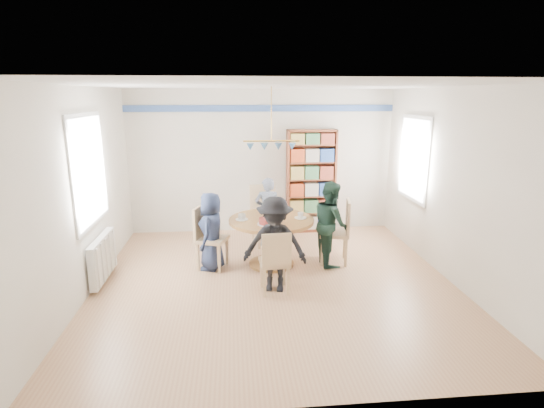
{
  "coord_description": "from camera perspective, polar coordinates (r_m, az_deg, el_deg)",
  "views": [
    {
      "loc": [
        -0.56,
        -5.53,
        2.57
      ],
      "look_at": [
        0.0,
        0.4,
        1.05
      ],
      "focal_mm": 28.0,
      "sensor_mm": 36.0,
      "label": 1
    }
  ],
  "objects": [
    {
      "name": "dining_table",
      "position": [
        6.53,
        -0.08,
        -3.63
      ],
      "size": [
        1.3,
        1.3,
        0.75
      ],
      "color": "brown",
      "rests_on": "ground"
    },
    {
      "name": "room_shell",
      "position": [
        6.46,
        -2.7,
        6.11
      ],
      "size": [
        5.0,
        5.0,
        5.0
      ],
      "color": "white",
      "rests_on": "ground"
    },
    {
      "name": "person_far",
      "position": [
        7.38,
        -0.57,
        -1.07
      ],
      "size": [
        0.47,
        0.34,
        1.22
      ],
      "primitive_type": "imported",
      "rotation": [
        0.0,
        0.0,
        3.04
      ],
      "color": "gray",
      "rests_on": "ground"
    },
    {
      "name": "person_near",
      "position": [
        5.66,
        0.38,
        -5.49
      ],
      "size": [
        0.92,
        0.65,
        1.3
      ],
      "primitive_type": "imported",
      "rotation": [
        0.0,
        0.0,
        -0.21
      ],
      "color": "black",
      "rests_on": "ground"
    },
    {
      "name": "chair_far",
      "position": [
        7.52,
        -1.01,
        -1.05
      ],
      "size": [
        0.56,
        0.56,
        1.05
      ],
      "color": "#D7B484",
      "rests_on": "ground"
    },
    {
      "name": "ground",
      "position": [
        6.12,
        0.36,
        -10.51
      ],
      "size": [
        5.0,
        5.0,
        0.0
      ],
      "primitive_type": "plane",
      "color": "tan"
    },
    {
      "name": "chair_near",
      "position": [
        5.62,
        0.45,
        -7.49
      ],
      "size": [
        0.41,
        0.41,
        0.87
      ],
      "color": "#D7B484",
      "rests_on": "ground"
    },
    {
      "name": "chair_right",
      "position": [
        6.73,
        9.1,
        -3.28
      ],
      "size": [
        0.53,
        0.53,
        1.01
      ],
      "color": "#D7B484",
      "rests_on": "ground"
    },
    {
      "name": "radiator",
      "position": [
        6.5,
        -21.78,
        -6.7
      ],
      "size": [
        0.12,
        1.0,
        0.6
      ],
      "color": "silver",
      "rests_on": "ground"
    },
    {
      "name": "person_left",
      "position": [
        6.46,
        -8.13,
        -3.64
      ],
      "size": [
        0.51,
        0.66,
        1.19
      ],
      "primitive_type": "imported",
      "rotation": [
        0.0,
        0.0,
        -1.83
      ],
      "color": "#1C243D",
      "rests_on": "ground"
    },
    {
      "name": "bookshelf",
      "position": [
        8.16,
        5.25,
        2.94
      ],
      "size": [
        0.94,
        0.28,
        1.97
      ],
      "color": "brown",
      "rests_on": "ground"
    },
    {
      "name": "chair_left",
      "position": [
        6.54,
        -8.73,
        -4.03
      ],
      "size": [
        0.54,
        0.54,
        0.96
      ],
      "color": "#D7B484",
      "rests_on": "ground"
    },
    {
      "name": "tableware",
      "position": [
        6.48,
        -0.31,
        -1.41
      ],
      "size": [
        1.09,
        1.09,
        0.29
      ],
      "color": "white",
      "rests_on": "dining_table"
    },
    {
      "name": "person_right",
      "position": [
        6.63,
        7.92,
        -2.59
      ],
      "size": [
        0.55,
        0.68,
        1.32
      ],
      "primitive_type": "imported",
      "rotation": [
        0.0,
        0.0,
        1.66
      ],
      "color": "#183026",
      "rests_on": "ground"
    }
  ]
}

